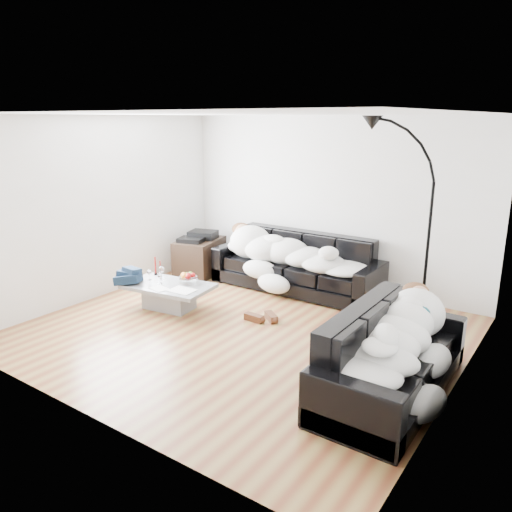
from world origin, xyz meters
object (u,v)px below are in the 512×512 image
Objects in this scene: candle_left at (155,266)px; shoes at (262,317)px; wine_glass_b at (149,275)px; sleeper_right at (394,332)px; wine_glass_c at (160,278)px; sofa_right at (393,353)px; fruit_bowl at (188,278)px; floor_lamp at (428,243)px; av_cabinet at (200,257)px; candle_right at (160,268)px; sofa_back at (296,263)px; sleeper_back at (295,250)px; stereo at (199,236)px; coffee_table at (169,296)px; wine_glass_a at (161,273)px.

candle_left is 0.59× the size of shoes.
candle_left is at bearing 116.01° from wine_glass_b.
sleeper_right reaches higher than wine_glass_c.
fruit_bowl is at bearing 79.11° from sofa_right.
wine_glass_c reaches higher than shoes.
floor_lamp reaches higher than shoes.
sleeper_right is at bearing -7.28° from shoes.
av_cabinet reaches higher than wine_glass_c.
candle_left is 0.09m from candle_right.
sofa_back is 11.98× the size of candle_right.
shoes is at bearing 7.91° from fruit_bowl.
sofa_back is 1.18× the size of sleeper_back.
sleeper_right is at bearing -42.49° from sofa_back.
sleeper_right is at bearing -41.73° from stereo.
coffee_table is 3.46m from floor_lamp.
stereo is (-0.35, 1.47, 0.24)m from wine_glass_b.
sofa_right is at bearing -41.73° from stereo.
sleeper_right is 1.46× the size of coffee_table.
fruit_bowl is at bearing -120.70° from sleeper_back.
floor_lamp reaches higher than coffee_table.
wine_glass_a is at bearing 81.63° from sofa_right.
wine_glass_b is 0.57× the size of candle_left.
fruit_bowl is (-3.13, 0.60, -0.21)m from sleeper_right.
sleeper_back is 14.54× the size of wine_glass_b.
coffee_table is 1.69m from stereo.
fruit_bowl is 1.66× the size of wine_glass_b.
sofa_right reaches higher than wine_glass_c.
sleeper_right is 3.19m from fruit_bowl.
candle_left is at bearing 157.63° from wine_glass_a.
sofa_back is 9.75× the size of candle_left.
stereo is at bearing 65.20° from sleeper_right.
wine_glass_b is at bearing -93.53° from stereo.
coffee_table is 6.48× the size of wine_glass_a.
shoes is (1.66, 0.37, -0.37)m from wine_glass_b.
shoes is at bearing -78.25° from sofa_back.
candle_right is (-3.69, 0.62, 0.05)m from sofa_right.
candle_left reaches higher than fruit_bowl.
candle_right reaches higher than wine_glass_a.
sleeper_back is 10.14× the size of candle_right.
sleeper_right is 6.50× the size of candle_left.
wine_glass_c is (-3.43, 0.36, 0.01)m from sofa_right.
sofa_back is 17.04× the size of wine_glass_c.
av_cabinet is 0.38× the size of floor_lamp.
sofa_back is 2.03m from candle_right.
sleeper_back is 1.43m from shoes.
wine_glass_c is (-0.12, -0.04, 0.25)m from coffee_table.
wine_glass_c is 0.37m from candle_right.
floor_lamp reaches higher than sleeper_right.
sleeper_back is 1.68m from fruit_bowl.
av_cabinet is (-0.24, 1.25, -0.18)m from candle_left.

